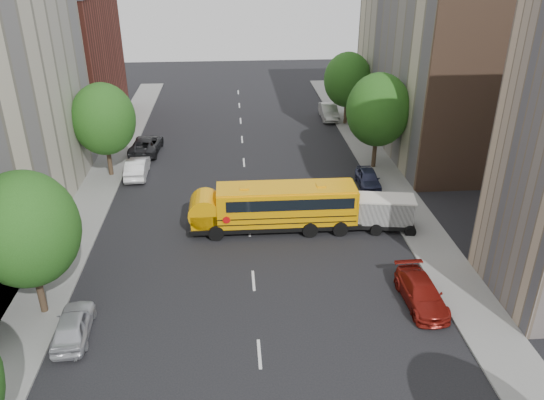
{
  "coord_description": "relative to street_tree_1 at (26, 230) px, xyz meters",
  "views": [
    {
      "loc": [
        -0.9,
        -27.14,
        17.46
      ],
      "look_at": [
        1.38,
        2.0,
        3.13
      ],
      "focal_mm": 35.0,
      "sensor_mm": 36.0,
      "label": 1
    }
  ],
  "objects": [
    {
      "name": "ground",
      "position": [
        11.0,
        4.0,
        -4.95
      ],
      "size": [
        120.0,
        120.0,
        0.0
      ],
      "primitive_type": "plane",
      "color": "black",
      "rests_on": "ground"
    },
    {
      "name": "sidewalk_left",
      "position": [
        -0.5,
        9.0,
        -4.89
      ],
      "size": [
        3.0,
        80.0,
        0.12
      ],
      "primitive_type": "cube",
      "color": "slate",
      "rests_on": "ground"
    },
    {
      "name": "sidewalk_right",
      "position": [
        22.5,
        9.0,
        -4.89
      ],
      "size": [
        3.0,
        80.0,
        0.12
      ],
      "primitive_type": "cube",
      "color": "slate",
      "rests_on": "ground"
    },
    {
      "name": "lane_markings",
      "position": [
        11.0,
        14.0,
        -4.95
      ],
      "size": [
        0.15,
        64.0,
        0.01
      ],
      "primitive_type": "cube",
      "color": "silver",
      "rests_on": "ground"
    },
    {
      "name": "building_left_redbrick",
      "position": [
        -7.0,
        32.0,
        1.55
      ],
      "size": [
        10.0,
        15.0,
        13.0
      ],
      "primitive_type": "cube",
      "color": "maroon",
      "rests_on": "ground"
    },
    {
      "name": "building_right_far",
      "position": [
        29.0,
        24.0,
        4.05
      ],
      "size": [
        10.0,
        22.0,
        18.0
      ],
      "primitive_type": "cube",
      "color": "#B9B090",
      "rests_on": "ground"
    },
    {
      "name": "building_right_sidewall",
      "position": [
        29.0,
        13.0,
        4.05
      ],
      "size": [
        10.1,
        0.3,
        18.0
      ],
      "primitive_type": "cube",
      "color": "brown",
      "rests_on": "ground"
    },
    {
      "name": "street_tree_1",
      "position": [
        0.0,
        0.0,
        0.0
      ],
      "size": [
        5.12,
        5.12,
        7.9
      ],
      "color": "#38281C",
      "rests_on": "ground"
    },
    {
      "name": "street_tree_2",
      "position": [
        0.0,
        18.0,
        -0.12
      ],
      "size": [
        4.99,
        4.99,
        7.71
      ],
      "color": "#38281C",
      "rests_on": "ground"
    },
    {
      "name": "street_tree_4",
      "position": [
        22.0,
        18.0,
        0.12
      ],
      "size": [
        5.25,
        5.25,
        8.1
      ],
      "color": "#38281C",
      "rests_on": "ground"
    },
    {
      "name": "street_tree_5",
      "position": [
        22.0,
        30.0,
        -0.25
      ],
      "size": [
        4.86,
        4.86,
        7.51
      ],
      "color": "#38281C",
      "rests_on": "ground"
    },
    {
      "name": "school_bus",
      "position": [
        12.63,
        7.97,
        -3.18
      ],
      "size": [
        11.29,
        2.86,
        3.18
      ],
      "rotation": [
        0.0,
        0.0,
        -0.01
      ],
      "color": "black",
      "rests_on": "ground"
    },
    {
      "name": "safari_truck",
      "position": [
        19.31,
        7.57,
        -3.73
      ],
      "size": [
        5.63,
        2.79,
        2.31
      ],
      "rotation": [
        0.0,
        0.0,
        -0.16
      ],
      "color": "black",
      "rests_on": "ground"
    },
    {
      "name": "parked_car_0",
      "position": [
        2.05,
        -2.04,
        -4.26
      ],
      "size": [
        1.88,
        4.15,
        1.38
      ],
      "primitive_type": "imported",
      "rotation": [
        0.0,
        0.0,
        3.2
      ],
      "color": "#B0B1B7",
      "rests_on": "ground"
    },
    {
      "name": "parked_car_1",
      "position": [
        2.2,
        17.76,
        -4.19
      ],
      "size": [
        1.7,
        4.63,
        1.52
      ],
      "primitive_type": "imported",
      "rotation": [
        0.0,
        0.0,
        3.16
      ],
      "color": "white",
      "rests_on": "ground"
    },
    {
      "name": "parked_car_2",
      "position": [
        2.2,
        23.2,
        -4.21
      ],
      "size": [
        2.81,
        5.5,
        1.49
      ],
      "primitive_type": "imported",
      "rotation": [
        0.0,
        0.0,
        3.08
      ],
      "color": "black",
      "rests_on": "ground"
    },
    {
      "name": "parked_car_3",
      "position": [
        19.8,
        -0.78,
        -4.28
      ],
      "size": [
        2.02,
        4.69,
        1.34
      ],
      "primitive_type": "imported",
      "rotation": [
        0.0,
        0.0,
        0.03
      ],
      "color": "maroon",
      "rests_on": "ground"
    },
    {
      "name": "parked_car_4",
      "position": [
        20.6,
        14.24,
        -4.27
      ],
      "size": [
        1.79,
        4.08,
        1.37
      ],
      "primitive_type": "imported",
      "rotation": [
        0.0,
        0.0,
        -0.05
      ],
      "color": "#2E3150",
      "rests_on": "ground"
    },
    {
      "name": "parked_car_5",
      "position": [
        20.6,
        32.05,
        -4.16
      ],
      "size": [
        1.74,
        4.83,
        1.58
      ],
      "primitive_type": "imported",
      "rotation": [
        0.0,
        0.0,
        -0.01
      ],
      "color": "#A3A49E",
      "rests_on": "ground"
    }
  ]
}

